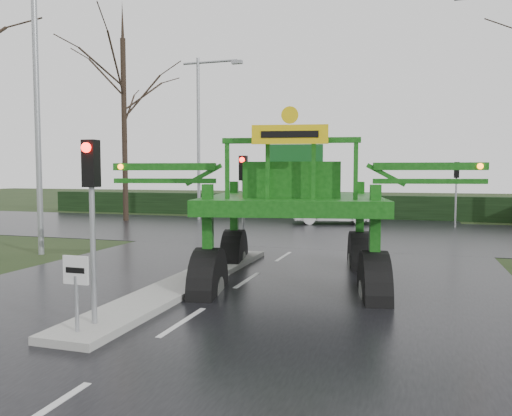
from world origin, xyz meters
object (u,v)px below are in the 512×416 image
(traffic_signal_far, at_px, (456,179))
(white_sedan, at_px, (333,224))
(traffic_signal_mid, at_px, (243,183))
(street_light_left_far, at_px, (203,124))
(traffic_signal_near, at_px, (91,192))
(keep_left_sign, at_px, (76,281))
(street_light_left_near, at_px, (44,86))
(crop_sprayer, at_px, (210,185))

(traffic_signal_far, height_order, white_sedan, traffic_signal_far)
(traffic_signal_mid, distance_m, white_sedan, 12.74)
(street_light_left_far, bearing_deg, traffic_signal_mid, -61.14)
(white_sedan, bearing_deg, traffic_signal_mid, 158.25)
(traffic_signal_near, bearing_deg, street_light_left_far, 108.17)
(traffic_signal_near, bearing_deg, keep_left_sign, -90.00)
(keep_left_sign, bearing_deg, street_light_left_near, 132.59)
(street_light_left_near, bearing_deg, traffic_signal_mid, 12.21)
(traffic_signal_near, xyz_separation_m, street_light_left_far, (-6.89, 21.01, 3.40))
(keep_left_sign, height_order, crop_sprayer, crop_sprayer)
(traffic_signal_near, xyz_separation_m, crop_sprayer, (0.75, 3.74, 0.05))
(keep_left_sign, relative_size, crop_sprayer, 0.14)
(traffic_signal_far, distance_m, street_light_left_far, 15.08)
(keep_left_sign, bearing_deg, traffic_signal_near, 90.00)
(traffic_signal_near, height_order, traffic_signal_mid, same)
(traffic_signal_far, height_order, crop_sprayer, crop_sprayer)
(street_light_left_near, bearing_deg, keep_left_sign, -47.41)
(street_light_left_far, xyz_separation_m, white_sedan, (8.12, -0.10, -5.99))
(keep_left_sign, distance_m, white_sedan, 21.46)
(keep_left_sign, xyz_separation_m, traffic_signal_mid, (0.00, 8.99, 1.53))
(traffic_signal_mid, bearing_deg, white_sedan, 84.34)
(traffic_signal_mid, xyz_separation_m, crop_sprayer, (0.75, -4.76, 0.05))
(keep_left_sign, relative_size, traffic_signal_mid, 0.38)
(street_light_left_near, xyz_separation_m, white_sedan, (8.12, 13.90, -5.99))
(keep_left_sign, distance_m, traffic_signal_near, 1.61)
(keep_left_sign, distance_m, street_light_left_near, 11.32)
(street_light_left_near, height_order, crop_sprayer, street_light_left_near)
(street_light_left_far, distance_m, crop_sprayer, 19.18)
(traffic_signal_near, bearing_deg, white_sedan, 86.63)
(street_light_left_near, xyz_separation_m, crop_sprayer, (7.65, -3.27, -3.35))
(traffic_signal_near, xyz_separation_m, traffic_signal_far, (7.80, 21.02, 0.00))
(traffic_signal_near, height_order, traffic_signal_far, same)
(traffic_signal_far, relative_size, white_sedan, 0.74)
(traffic_signal_far, bearing_deg, street_light_left_far, 0.03)
(traffic_signal_near, relative_size, traffic_signal_far, 1.00)
(street_light_left_near, distance_m, crop_sprayer, 8.97)
(keep_left_sign, distance_m, traffic_signal_mid, 9.12)
(keep_left_sign, height_order, street_light_left_near, street_light_left_near)
(keep_left_sign, height_order, white_sedan, keep_left_sign)
(keep_left_sign, bearing_deg, street_light_left_far, 107.78)
(traffic_signal_far, relative_size, street_light_left_far, 0.35)
(traffic_signal_near, height_order, street_light_left_far, street_light_left_far)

